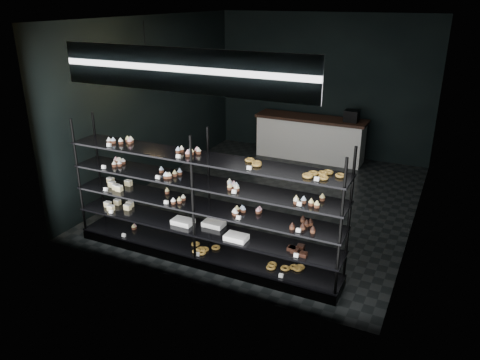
# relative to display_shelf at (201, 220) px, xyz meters

# --- Properties ---
(room) EXTENTS (5.01, 6.01, 3.20)m
(room) POSITION_rel_display_shelf_xyz_m (0.09, 2.45, 0.97)
(room) COLOR black
(room) RESTS_ON ground
(display_shelf) EXTENTS (4.00, 0.50, 1.91)m
(display_shelf) POSITION_rel_display_shelf_xyz_m (0.00, 0.00, 0.00)
(display_shelf) COLOR black
(display_shelf) RESTS_ON room
(signage) EXTENTS (3.30, 0.05, 0.50)m
(signage) POSITION_rel_display_shelf_xyz_m (0.09, -0.48, 2.12)
(signage) COLOR #0D0D44
(signage) RESTS_ON room
(pendant_lamp) EXTENTS (0.32, 0.32, 0.89)m
(pendant_lamp) POSITION_rel_display_shelf_xyz_m (-1.54, 1.09, 1.82)
(pendant_lamp) COLOR black
(pendant_lamp) RESTS_ON room
(service_counter) EXTENTS (2.50, 0.65, 1.23)m
(service_counter) POSITION_rel_display_shelf_xyz_m (0.03, 4.95, -0.13)
(service_counter) COLOR silver
(service_counter) RESTS_ON room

